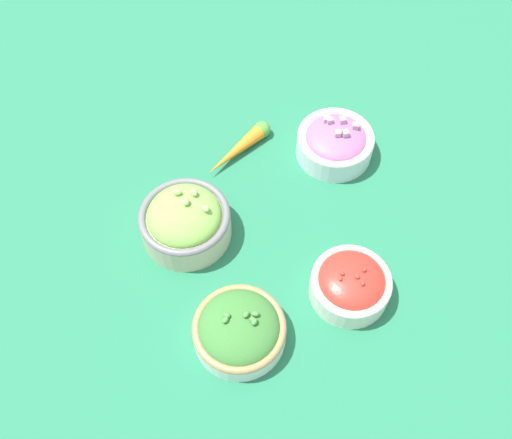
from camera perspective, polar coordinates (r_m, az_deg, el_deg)
name	(u,v)px	position (r m, az deg, el deg)	size (l,w,h in m)	color
ground_plane	(256,229)	(0.93, 0.00, -0.99)	(3.00, 3.00, 0.00)	#23704C
bowl_lettuce	(185,220)	(0.90, -7.10, -0.08)	(0.14, 0.14, 0.09)	beige
bowl_broccoli	(239,329)	(0.82, -1.68, -10.93)	(0.13, 0.13, 0.07)	white
bowl_red_onion	(335,142)	(1.00, 7.92, 7.69)	(0.13, 0.13, 0.07)	silver
bowl_cherry_tomatoes	(351,284)	(0.86, 9.45, -6.35)	(0.12, 0.12, 0.07)	silver
loose_carrot	(241,147)	(1.01, -1.53, 7.27)	(0.14, 0.09, 0.03)	orange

